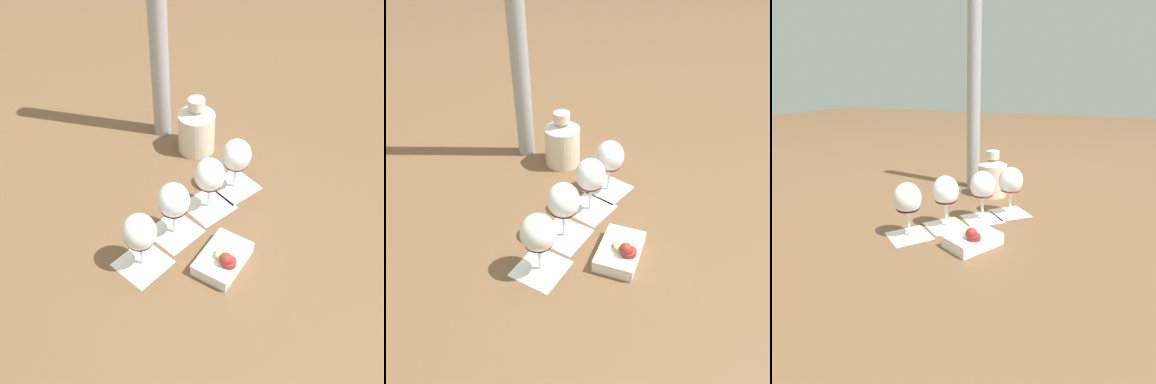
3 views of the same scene
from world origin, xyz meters
The scene contains 12 objects.
ground_plane centered at (0.00, 0.00, 0.00)m, with size 8.00×8.00×0.00m, color brown.
tasting_card_0 centered at (-0.11, -0.14, 0.00)m, with size 0.16×0.16×0.00m.
tasting_card_1 centered at (-0.04, -0.06, 0.00)m, with size 0.16×0.16×0.00m.
tasting_card_2 centered at (0.04, 0.04, 0.00)m, with size 0.16×0.16×0.00m.
tasting_card_3 centered at (0.11, 0.15, 0.00)m, with size 0.16×0.16×0.00m.
wine_glass_0 centered at (-0.11, -0.14, 0.11)m, with size 0.08×0.08×0.16m.
wine_glass_1 centered at (-0.04, -0.06, 0.11)m, with size 0.08×0.08×0.16m.
wine_glass_2 centered at (0.04, 0.04, 0.11)m, with size 0.08×0.08×0.16m.
wine_glass_3 centered at (0.11, 0.15, 0.11)m, with size 0.08×0.08×0.16m.
ceramic_vase centered at (0.01, -0.31, 0.08)m, with size 0.11×0.11×0.18m.
snack_dish centered at (-0.09, 0.14, 0.02)m, with size 0.15×0.17×0.07m.
umbrella_pole centered at (0.13, -0.39, 0.38)m, with size 0.05×0.05×0.76m.
Camera 2 is at (0.10, 0.82, 0.73)m, focal length 38.00 mm.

